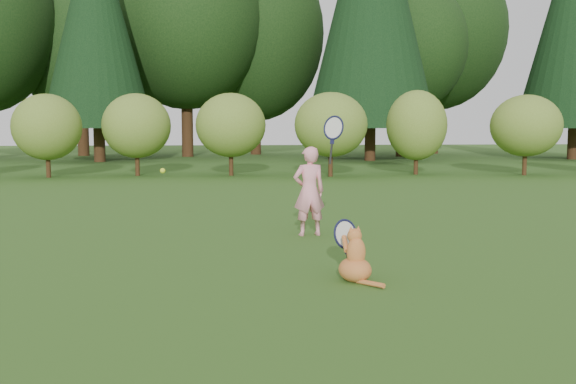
{
  "coord_description": "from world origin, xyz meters",
  "views": [
    {
      "loc": [
        -0.67,
        -7.24,
        1.51
      ],
      "look_at": [
        0.2,
        0.8,
        0.7
      ],
      "focal_mm": 40.0,
      "sensor_mm": 36.0,
      "label": 1
    }
  ],
  "objects": [
    {
      "name": "ground",
      "position": [
        0.0,
        0.0,
        0.0
      ],
      "size": [
        100.0,
        100.0,
        0.0
      ],
      "primitive_type": "plane",
      "color": "#214E16",
      "rests_on": "ground"
    },
    {
      "name": "shrub_row",
      "position": [
        0.0,
        13.0,
        1.4
      ],
      "size": [
        28.0,
        3.0,
        2.8
      ],
      "primitive_type": null,
      "color": "olive",
      "rests_on": "ground"
    },
    {
      "name": "child",
      "position": [
        0.6,
        1.61,
        0.66
      ],
      "size": [
        0.74,
        0.5,
        1.87
      ],
      "rotation": [
        0.0,
        0.0,
        3.29
      ],
      "color": "pink",
      "rests_on": "ground"
    },
    {
      "name": "cat",
      "position": [
        0.66,
        -1.1,
        0.28
      ],
      "size": [
        0.45,
        0.76,
        0.74
      ],
      "rotation": [
        0.0,
        0.0,
        0.18
      ],
      "color": "#B85123",
      "rests_on": "ground"
    },
    {
      "name": "tennis_ball",
      "position": [
        -1.47,
        2.07,
        0.9
      ],
      "size": [
        0.08,
        0.08,
        0.08
      ],
      "color": "#C1E21A",
      "rests_on": "ground"
    }
  ]
}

